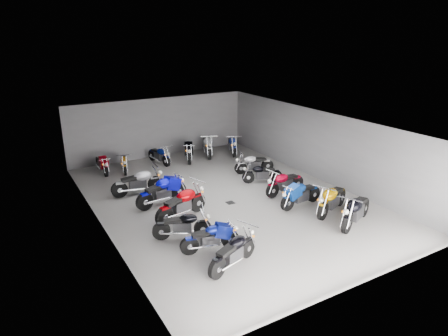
{
  "coord_description": "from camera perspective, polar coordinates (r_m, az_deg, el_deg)",
  "views": [
    {
      "loc": [
        -7.67,
        -13.18,
        6.62
      ],
      "look_at": [
        0.5,
        0.86,
        1.0
      ],
      "focal_mm": 32.0,
      "sensor_mm": 36.0,
      "label": 1
    }
  ],
  "objects": [
    {
      "name": "motorcycle_right_e",
      "position": [
        18.25,
        5.43,
        -0.77
      ],
      "size": [
        1.75,
        0.89,
        0.82
      ],
      "rotation": [
        0.0,
        0.0,
        1.14
      ],
      "color": "black",
      "rests_on": "ground"
    },
    {
      "name": "wall_right",
      "position": [
        18.96,
        13.22,
        3.22
      ],
      "size": [
        0.1,
        14.0,
        3.2
      ],
      "primitive_type": "cube",
      "color": "slate",
      "rests_on": "ground"
    },
    {
      "name": "motorcycle_left_e",
      "position": [
        16.08,
        -8.79,
        -3.3
      ],
      "size": [
        2.3,
        0.68,
        1.02
      ],
      "rotation": [
        0.0,
        0.0,
        -1.36
      ],
      "color": "black",
      "rests_on": "ground"
    },
    {
      "name": "wall_back",
      "position": [
        22.16,
        -9.17,
        5.75
      ],
      "size": [
        10.0,
        0.1,
        3.2
      ],
      "primitive_type": "cube",
      "color": "slate",
      "rests_on": "ground"
    },
    {
      "name": "ground",
      "position": [
        16.62,
        0.02,
        -4.38
      ],
      "size": [
        14.0,
        14.0,
        0.0
      ],
      "primitive_type": "plane",
      "color": "gray",
      "rests_on": "ground"
    },
    {
      "name": "motorcycle_left_d",
      "position": [
        14.83,
        -6.03,
        -5.13
      ],
      "size": [
        2.29,
        0.84,
        1.03
      ],
      "rotation": [
        0.0,
        0.0,
        -1.27
      ],
      "color": "black",
      "rests_on": "ground"
    },
    {
      "name": "motorcycle_right_f",
      "position": [
        19.48,
        4.26,
        0.65
      ],
      "size": [
        1.97,
        0.62,
        0.88
      ],
      "rotation": [
        0.0,
        0.0,
        1.33
      ],
      "color": "black",
      "rests_on": "ground"
    },
    {
      "name": "motorcycle_right_b",
      "position": [
        15.72,
        15.15,
        -4.31
      ],
      "size": [
        2.21,
        1.01,
        1.02
      ],
      "rotation": [
        0.0,
        0.0,
        1.96
      ],
      "color": "black",
      "rests_on": "ground"
    },
    {
      "name": "motorcycle_right_a",
      "position": [
        15.01,
        18.33,
        -5.75
      ],
      "size": [
        2.24,
        1.04,
        1.04
      ],
      "rotation": [
        0.0,
        0.0,
        1.96
      ],
      "color": "black",
      "rests_on": "ground"
    },
    {
      "name": "motorcycle_right_d",
      "position": [
        17.11,
        8.66,
        -2.09
      ],
      "size": [
        2.1,
        0.48,
        0.92
      ],
      "rotation": [
        0.0,
        0.0,
        1.68
      ],
      "color": "black",
      "rests_on": "ground"
    },
    {
      "name": "motorcycle_back_f",
      "position": [
        22.51,
        1.18,
        3.36
      ],
      "size": [
        1.0,
        2.06,
        0.96
      ],
      "rotation": [
        0.0,
        0.0,
        2.73
      ],
      "color": "black",
      "rests_on": "ground"
    },
    {
      "name": "motorcycle_left_f",
      "position": [
        17.24,
        -12.14,
        -2.01
      ],
      "size": [
        2.25,
        0.49,
        0.99
      ],
      "rotation": [
        0.0,
        0.0,
        -1.65
      ],
      "color": "black",
      "rests_on": "ground"
    },
    {
      "name": "motorcycle_right_c",
      "position": [
        16.02,
        10.87,
        -3.7
      ],
      "size": [
        2.12,
        0.48,
        0.93
      ],
      "rotation": [
        0.0,
        0.0,
        1.68
      ],
      "color": "black",
      "rests_on": "ground"
    },
    {
      "name": "motorcycle_back_e",
      "position": [
        22.2,
        -2.37,
        3.26
      ],
      "size": [
        1.01,
        2.28,
        1.05
      ],
      "rotation": [
        0.0,
        0.0,
        2.77
      ],
      "color": "black",
      "rests_on": "ground"
    },
    {
      "name": "motorcycle_back_a",
      "position": [
        20.33,
        -17.05,
        0.6
      ],
      "size": [
        0.37,
        1.94,
        0.85
      ],
      "rotation": [
        0.0,
        0.0,
        3.14
      ],
      "color": "black",
      "rests_on": "ground"
    },
    {
      "name": "motorcycle_left_c",
      "position": [
        13.49,
        -5.9,
        -8.12
      ],
      "size": [
        1.89,
        0.88,
        0.88
      ],
      "rotation": [
        0.0,
        0.0,
        -1.96
      ],
      "color": "black",
      "rests_on": "ground"
    },
    {
      "name": "motorcycle_back_d",
      "position": [
        21.45,
        -5.12,
        2.57
      ],
      "size": [
        1.0,
        2.18,
        1.01
      ],
      "rotation": [
        0.0,
        0.0,
        2.76
      ],
      "color": "black",
      "rests_on": "ground"
    },
    {
      "name": "motorcycle_left_b",
      "position": [
        12.7,
        -1.89,
        -9.91
      ],
      "size": [
        1.92,
        0.55,
        0.85
      ],
      "rotation": [
        0.0,
        0.0,
        -1.77
      ],
      "color": "black",
      "rests_on": "ground"
    },
    {
      "name": "motorcycle_back_b",
      "position": [
        20.24,
        -14.06,
        0.76
      ],
      "size": [
        0.61,
        1.86,
        0.83
      ],
      "rotation": [
        0.0,
        0.0,
        2.89
      ],
      "color": "black",
      "rests_on": "ground"
    },
    {
      "name": "wall_left",
      "position": [
        14.35,
        -17.51,
        -2.32
      ],
      "size": [
        0.1,
        14.0,
        3.2
      ],
      "primitive_type": "cube",
      "color": "slate",
      "rests_on": "ground"
    },
    {
      "name": "motorcycle_left_a",
      "position": [
        11.9,
        1.37,
        -11.89
      ],
      "size": [
        1.99,
        0.86,
        0.91
      ],
      "rotation": [
        0.0,
        0.0,
        -1.21
      ],
      "color": "black",
      "rests_on": "ground"
    },
    {
      "name": "motorcycle_back_c",
      "position": [
        21.06,
        -9.22,
        1.84
      ],
      "size": [
        0.54,
        1.94,
        0.86
      ],
      "rotation": [
        0.0,
        0.0,
        3.33
      ],
      "color": "black",
      "rests_on": "ground"
    },
    {
      "name": "drain_grate",
      "position": [
        16.23,
        0.91,
        -4.97
      ],
      "size": [
        0.32,
        0.32,
        0.01
      ],
      "primitive_type": "cube",
      "color": "black",
      "rests_on": "ground"
    },
    {
      "name": "ceiling",
      "position": [
        15.62,
        0.02,
        6.52
      ],
      "size": [
        10.0,
        14.0,
        0.04
      ],
      "primitive_type": "cube",
      "color": "black",
      "rests_on": "wall_back"
    }
  ]
}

